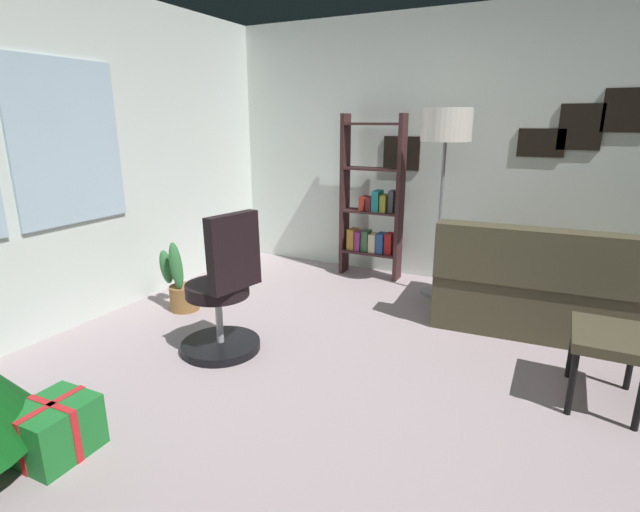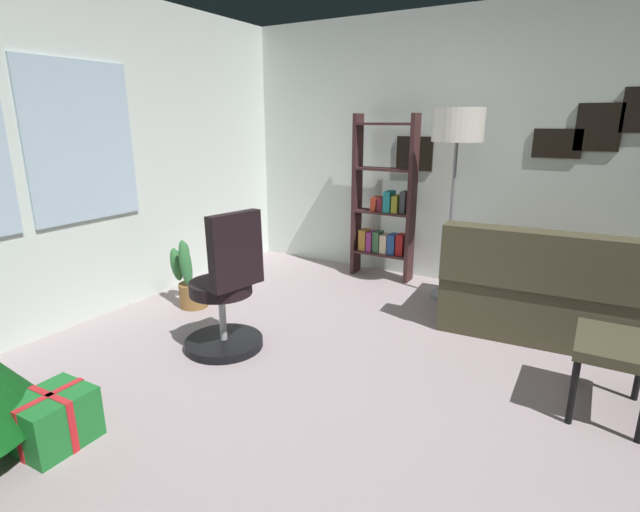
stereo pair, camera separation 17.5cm
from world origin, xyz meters
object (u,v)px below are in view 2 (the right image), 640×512
Objects in this scene: couch at (591,294)px; gift_box_green at (54,419)px; footstool at (613,350)px; floor_lamp at (457,135)px; potted_plant at (189,281)px; bookshelf at (384,209)px; office_chair at (226,298)px.

gift_box_green is at bearing 142.21° from couch.
footstool is 0.30× the size of floor_lamp.
potted_plant is (1.72, 0.79, 0.10)m from gift_box_green.
bookshelf is at bearing -6.11° from gift_box_green.
office_chair is 0.60× the size of floor_lamp.
footstool is 2.63m from bookshelf.
gift_box_green is (-1.73, 2.40, -0.24)m from footstool.
couch is at bearing -102.21° from bookshelf.
bookshelf is at bearing 51.78° from footstool.
floor_lamp is at bearing -54.11° from potted_plant.
footstool is at bearing -89.77° from potted_plant.
floor_lamp reaches higher than footstool.
couch is at bearing 6.35° from footstool.
bookshelf is (3.34, -0.36, 0.58)m from gift_box_green.
office_chair is at bearing 172.24° from bookshelf.
footstool is at bearing -136.33° from floor_lamp.
couch reaches higher than potted_plant.
office_chair is at bearing 101.85° from footstool.
office_chair is (-0.49, 2.33, 0.02)m from footstool.
gift_box_green is 1.89m from potted_plant.
footstool is at bearing -128.22° from bookshelf.
office_chair is 0.61× the size of bookshelf.
bookshelf reaches higher than couch.
potted_plant is at bearing 144.83° from bookshelf.
floor_lamp is (3.09, -1.11, 1.33)m from gift_box_green.
couch is 1.66m from floor_lamp.
gift_box_green is 3.54m from floor_lamp.
gift_box_green is at bearing 160.27° from floor_lamp.
floor_lamp is at bearing 82.14° from couch.
couch is 5.49× the size of gift_box_green.
office_chair reaches higher than footstool.
gift_box_green is 3.41m from bookshelf.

